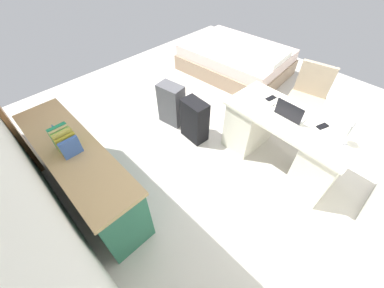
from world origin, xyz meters
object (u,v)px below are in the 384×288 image
bed (236,60)px  cell_phone_near_laptop (323,126)px  figurine_small (54,128)px  office_chair (304,103)px  credenza (84,173)px  suitcase_spare_grey (171,104)px  cell_phone_by_mouse (271,98)px  laptop (290,113)px  desk (283,140)px  suitcase_black (195,120)px  computer_mouse (272,104)px  desk_lamp (349,123)px

bed → cell_phone_near_laptop: (-2.12, 1.32, 0.49)m
cell_phone_near_laptop → figurine_small: (1.82, 2.06, 0.09)m
office_chair → credenza: 2.97m
office_chair → suitcase_spare_grey: 1.88m
cell_phone_near_laptop → cell_phone_by_mouse: 0.66m
credenza → laptop: 2.32m
figurine_small → bed: bearing=-85.0°
credenza → cell_phone_near_laptop: 2.58m
desk → cell_phone_near_laptop: 0.48m
laptop → figurine_small: size_ratio=2.89×
cell_phone_near_laptop → figurine_small: bearing=67.0°
bed → cell_phone_by_mouse: 2.00m
desk → suitcase_black: 1.16m
desk → credenza: size_ratio=0.81×
computer_mouse → desk_lamp: size_ratio=0.29×
desk → suitcase_spare_grey: desk is taller
suitcase_black → credenza: bearing=87.8°
bed → suitcase_spare_grey: (-0.27, 1.86, 0.07)m
office_chair → cell_phone_near_laptop: bearing=122.9°
credenza → desk_lamp: size_ratio=5.22×
bed → computer_mouse: computer_mouse is taller
computer_mouse → figurine_small: bearing=60.3°
computer_mouse → desk_lamp: 0.83m
laptop → desk_lamp: (-0.54, 0.02, 0.21)m
computer_mouse → cell_phone_by_mouse: 0.12m
office_chair → suitcase_black: 1.56m
laptop → desk_lamp: bearing=178.2°
desk → cell_phone_by_mouse: bearing=-22.4°
desk → office_chair: office_chair is taller
suitcase_black → desk_lamp: desk_lamp is taller
suitcase_black → figurine_small: figurine_small is taller
cell_phone_by_mouse → figurine_small: bearing=69.9°
desk → laptop: laptop is taller
suitcase_black → cell_phone_near_laptop: bearing=-155.0°
desk → suitcase_spare_grey: 1.61m
figurine_small → laptop: bearing=-127.4°
office_chair → figurine_small: bearing=64.0°
computer_mouse → figurine_small: 2.36m
suitcase_spare_grey → bed: bearing=-91.1°
bed → suitcase_spare_grey: suitcase_spare_grey is taller
suitcase_black → cell_phone_by_mouse: bearing=-137.1°
credenza → bed: credenza is taller
suitcase_spare_grey → figurine_small: size_ratio=5.69×
credenza → cell_phone_by_mouse: (-0.85, -2.10, 0.35)m
laptop → cell_phone_by_mouse: bearing=-24.4°
office_chair → bed: office_chair is taller
bed → desk: bearing=141.8°
suitcase_black → computer_mouse: 1.02m
suitcase_spare_grey → cell_phone_by_mouse: size_ratio=4.60×
cell_phone_near_laptop → desk_lamp: bearing=167.3°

